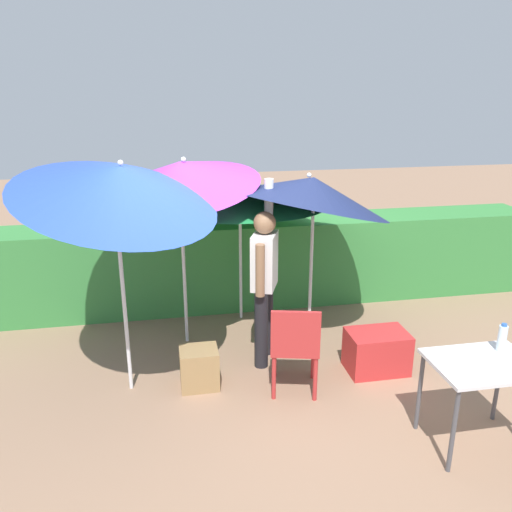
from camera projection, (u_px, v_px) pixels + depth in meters
ground_plane at (261, 366)px, 5.38m from camera, size 24.00×24.00×0.00m
hedge_row at (237, 263)px, 6.77m from camera, size 8.00×0.70×1.10m
umbrella_rainbow at (118, 184)px, 4.40m from camera, size 1.86×1.80×2.47m
umbrella_orange at (182, 175)px, 5.29m from camera, size 1.65×1.62×2.27m
umbrella_yellow at (311, 192)px, 5.50m from camera, size 1.81×1.76×2.13m
umbrella_navy at (239, 193)px, 5.99m from camera, size 1.99×2.01×1.82m
person_vendor at (264, 276)px, 5.22m from camera, size 0.34×0.54×1.88m
chair_plastic at (295, 344)px, 4.77m from camera, size 0.53×0.53×0.89m
cooler_box at (377, 351)px, 5.24m from camera, size 0.60×0.40×0.42m
crate_cardboard at (199, 368)px, 4.97m from camera, size 0.36×0.30×0.39m
folding_table at (483, 373)px, 4.03m from camera, size 0.80×0.60×0.74m
bottle_water at (502, 338)px, 4.13m from camera, size 0.07×0.07×0.24m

